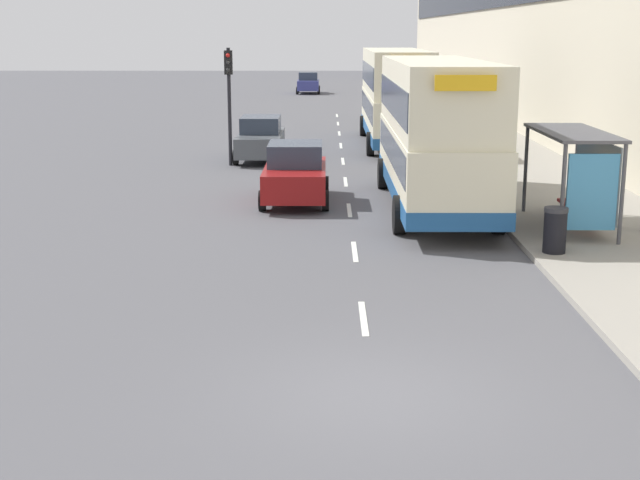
{
  "coord_description": "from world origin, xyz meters",
  "views": [
    {
      "loc": [
        -0.69,
        -11.92,
        5.07
      ],
      "look_at": [
        -0.89,
        18.07,
        -1.95
      ],
      "focal_mm": 50.0,
      "sensor_mm": 36.0,
      "label": 1
    }
  ],
  "objects_px": {
    "car_1": "(389,104)",
    "car_3": "(261,139)",
    "litter_bin": "(555,230)",
    "car_0": "(295,173)",
    "car_2": "(308,83)",
    "traffic_light_far_kerb": "(229,87)",
    "double_decker_bus_near": "(436,131)",
    "double_decker_bus_ahead": "(395,95)",
    "bus_shelter": "(582,162)"
  },
  "relations": [
    {
      "from": "double_decker_bus_ahead",
      "to": "car_3",
      "type": "height_order",
      "value": "double_decker_bus_ahead"
    },
    {
      "from": "car_1",
      "to": "litter_bin",
      "type": "distance_m",
      "value": 33.58
    },
    {
      "from": "bus_shelter",
      "to": "litter_bin",
      "type": "distance_m",
      "value": 3.02
    },
    {
      "from": "car_1",
      "to": "car_3",
      "type": "distance_m",
      "value": 18.52
    },
    {
      "from": "car_3",
      "to": "litter_bin",
      "type": "bearing_deg",
      "value": 115.98
    },
    {
      "from": "bus_shelter",
      "to": "car_0",
      "type": "distance_m",
      "value": 8.67
    },
    {
      "from": "bus_shelter",
      "to": "car_1",
      "type": "relative_size",
      "value": 1.05
    },
    {
      "from": "double_decker_bus_ahead",
      "to": "car_1",
      "type": "xyz_separation_m",
      "value": [
        0.62,
        12.54,
        -1.41
      ]
    },
    {
      "from": "car_0",
      "to": "car_2",
      "type": "height_order",
      "value": "car_0"
    },
    {
      "from": "double_decker_bus_near",
      "to": "traffic_light_far_kerb",
      "type": "height_order",
      "value": "traffic_light_far_kerb"
    },
    {
      "from": "double_decker_bus_ahead",
      "to": "car_1",
      "type": "height_order",
      "value": "double_decker_bus_ahead"
    },
    {
      "from": "car_0",
      "to": "car_3",
      "type": "relative_size",
      "value": 0.93
    },
    {
      "from": "double_decker_bus_near",
      "to": "double_decker_bus_ahead",
      "type": "height_order",
      "value": "same"
    },
    {
      "from": "car_0",
      "to": "car_2",
      "type": "xyz_separation_m",
      "value": [
        -0.58,
        49.68,
        -0.01
      ]
    },
    {
      "from": "double_decker_bus_ahead",
      "to": "traffic_light_far_kerb",
      "type": "xyz_separation_m",
      "value": [
        -6.85,
        -6.43,
        0.75
      ]
    },
    {
      "from": "double_decker_bus_near",
      "to": "car_0",
      "type": "bearing_deg",
      "value": 165.06
    },
    {
      "from": "double_decker_bus_near",
      "to": "car_3",
      "type": "relative_size",
      "value": 2.33
    },
    {
      "from": "car_0",
      "to": "car_1",
      "type": "relative_size",
      "value": 1.06
    },
    {
      "from": "car_2",
      "to": "litter_bin",
      "type": "relative_size",
      "value": 3.65
    },
    {
      "from": "car_0",
      "to": "traffic_light_far_kerb",
      "type": "bearing_deg",
      "value": -70.04
    },
    {
      "from": "double_decker_bus_ahead",
      "to": "traffic_light_far_kerb",
      "type": "distance_m",
      "value": 9.43
    },
    {
      "from": "double_decker_bus_ahead",
      "to": "car_2",
      "type": "xyz_separation_m",
      "value": [
        -4.65,
        35.58,
        -1.41
      ]
    },
    {
      "from": "car_0",
      "to": "car_1",
      "type": "height_order",
      "value": "car_0"
    },
    {
      "from": "double_decker_bus_ahead",
      "to": "car_2",
      "type": "relative_size",
      "value": 3.0
    },
    {
      "from": "bus_shelter",
      "to": "car_0",
      "type": "xyz_separation_m",
      "value": [
        -7.39,
        4.43,
        -0.99
      ]
    },
    {
      "from": "bus_shelter",
      "to": "car_3",
      "type": "distance_m",
      "value": 16.47
    },
    {
      "from": "litter_bin",
      "to": "car_1",
      "type": "bearing_deg",
      "value": 92.52
    },
    {
      "from": "bus_shelter",
      "to": "car_1",
      "type": "bearing_deg",
      "value": 94.96
    },
    {
      "from": "car_3",
      "to": "traffic_light_far_kerb",
      "type": "xyz_separation_m",
      "value": [
        -1.07,
        -1.59,
        2.18
      ]
    },
    {
      "from": "double_decker_bus_near",
      "to": "car_2",
      "type": "height_order",
      "value": "double_decker_bus_near"
    },
    {
      "from": "car_2",
      "to": "traffic_light_far_kerb",
      "type": "xyz_separation_m",
      "value": [
        -2.21,
        -42.01,
        2.17
      ]
    },
    {
      "from": "double_decker_bus_near",
      "to": "litter_bin",
      "type": "height_order",
      "value": "double_decker_bus_near"
    },
    {
      "from": "car_1",
      "to": "traffic_light_far_kerb",
      "type": "distance_m",
      "value": 20.5
    },
    {
      "from": "double_decker_bus_near",
      "to": "car_2",
      "type": "xyz_separation_m",
      "value": [
        -4.67,
        50.77,
        -1.41
      ]
    },
    {
      "from": "car_2",
      "to": "litter_bin",
      "type": "height_order",
      "value": "car_2"
    },
    {
      "from": "double_decker_bus_near",
      "to": "car_1",
      "type": "bearing_deg",
      "value": 88.76
    },
    {
      "from": "bus_shelter",
      "to": "double_decker_bus_ahead",
      "type": "distance_m",
      "value": 18.83
    },
    {
      "from": "litter_bin",
      "to": "traffic_light_far_kerb",
      "type": "xyz_separation_m",
      "value": [
        -8.95,
        14.58,
        2.37
      ]
    },
    {
      "from": "car_0",
      "to": "car_3",
      "type": "xyz_separation_m",
      "value": [
        -1.72,
        9.26,
        -0.02
      ]
    },
    {
      "from": "double_decker_bus_near",
      "to": "double_decker_bus_ahead",
      "type": "relative_size",
      "value": 0.92
    },
    {
      "from": "car_3",
      "to": "litter_bin",
      "type": "distance_m",
      "value": 17.99
    },
    {
      "from": "bus_shelter",
      "to": "car_2",
      "type": "xyz_separation_m",
      "value": [
        -7.96,
        54.11,
        -1.0
      ]
    },
    {
      "from": "bus_shelter",
      "to": "traffic_light_far_kerb",
      "type": "distance_m",
      "value": 15.85
    },
    {
      "from": "car_1",
      "to": "traffic_light_far_kerb",
      "type": "relative_size",
      "value": 0.89
    },
    {
      "from": "car_1",
      "to": "car_3",
      "type": "relative_size",
      "value": 0.88
    },
    {
      "from": "car_2",
      "to": "car_3",
      "type": "height_order",
      "value": "car_2"
    },
    {
      "from": "double_decker_bus_near",
      "to": "car_2",
      "type": "bearing_deg",
      "value": 95.25
    },
    {
      "from": "double_decker_bus_ahead",
      "to": "car_3",
      "type": "xyz_separation_m",
      "value": [
        -5.79,
        -4.84,
        -1.42
      ]
    },
    {
      "from": "double_decker_bus_near",
      "to": "car_1",
      "type": "xyz_separation_m",
      "value": [
        0.6,
        27.73,
        -1.41
      ]
    },
    {
      "from": "bus_shelter",
      "to": "double_decker_bus_near",
      "type": "relative_size",
      "value": 0.4
    }
  ]
}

